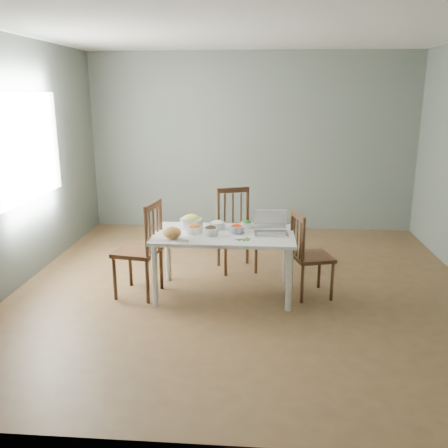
# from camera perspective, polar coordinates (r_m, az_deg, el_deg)

# --- Properties ---
(floor) EXTENTS (5.00, 5.00, 0.00)m
(floor) POSITION_cam_1_polar(r_m,az_deg,el_deg) (5.41, 2.44, -7.51)
(floor) COLOR brown
(floor) RESTS_ON ground
(ceiling) EXTENTS (5.00, 5.00, 0.00)m
(ceiling) POSITION_cam_1_polar(r_m,az_deg,el_deg) (5.03, 2.81, 22.18)
(ceiling) COLOR white
(ceiling) RESTS_ON ground
(wall_back) EXTENTS (5.00, 0.00, 2.70)m
(wall_back) POSITION_cam_1_polar(r_m,az_deg,el_deg) (7.52, 3.30, 9.57)
(wall_back) COLOR #60665E
(wall_back) RESTS_ON ground
(wall_front) EXTENTS (5.00, 0.00, 2.70)m
(wall_front) POSITION_cam_1_polar(r_m,az_deg,el_deg) (2.60, 0.66, -1.35)
(wall_front) COLOR #60665E
(wall_front) RESTS_ON ground
(wall_left) EXTENTS (0.00, 5.00, 2.70)m
(wall_left) POSITION_cam_1_polar(r_m,az_deg,el_deg) (5.70, -23.55, 6.51)
(wall_left) COLOR #60665E
(wall_left) RESTS_ON ground
(window_left) EXTENTS (0.04, 1.60, 1.20)m
(window_left) POSITION_cam_1_polar(r_m,az_deg,el_deg) (5.94, -22.19, 8.42)
(window_left) COLOR white
(window_left) RESTS_ON ground
(dining_table) EXTENTS (1.45, 0.82, 0.68)m
(dining_table) POSITION_cam_1_polar(r_m,az_deg,el_deg) (5.12, 0.00, -4.77)
(dining_table) COLOR white
(dining_table) RESTS_ON floor
(chair_far) EXTENTS (0.55, 0.53, 0.99)m
(chair_far) POSITION_cam_1_polar(r_m,az_deg,el_deg) (5.79, 1.54, -0.80)
(chair_far) COLOR #3C200E
(chair_far) RESTS_ON floor
(chair_left) EXTENTS (0.50, 0.51, 1.02)m
(chair_left) POSITION_cam_1_polar(r_m,az_deg,el_deg) (5.15, -10.22, -2.92)
(chair_left) COLOR #3C200E
(chair_left) RESTS_ON floor
(chair_right) EXTENTS (0.48, 0.49, 0.91)m
(chair_right) POSITION_cam_1_polar(r_m,az_deg,el_deg) (5.14, 10.39, -3.59)
(chair_right) COLOR #3C200E
(chair_right) RESTS_ON floor
(bread_boule) EXTENTS (0.20, 0.20, 0.12)m
(bread_boule) POSITION_cam_1_polar(r_m,az_deg,el_deg) (4.85, -6.18, -1.02)
(bread_boule) COLOR #CC8749
(bread_boule) RESTS_ON dining_table
(butter_stick) EXTENTS (0.12, 0.04, 0.03)m
(butter_stick) POSITION_cam_1_polar(r_m,az_deg,el_deg) (4.72, -4.84, -1.98)
(butter_stick) COLOR white
(butter_stick) RESTS_ON dining_table
(bowl_squash) EXTENTS (0.33, 0.33, 0.14)m
(bowl_squash) POSITION_cam_1_polar(r_m,az_deg,el_deg) (5.20, -3.89, 0.30)
(bowl_squash) COLOR #DEE75A
(bowl_squash) RESTS_ON dining_table
(bowl_carrot) EXTENTS (0.17, 0.17, 0.09)m
(bowl_carrot) POSITION_cam_1_polar(r_m,az_deg,el_deg) (5.01, -3.53, -0.59)
(bowl_carrot) COLOR orange
(bowl_carrot) RESTS_ON dining_table
(bowl_onion) EXTENTS (0.19, 0.19, 0.09)m
(bowl_onion) POSITION_cam_1_polar(r_m,az_deg,el_deg) (5.15, -0.79, -0.10)
(bowl_onion) COLOR #F7E7BF
(bowl_onion) RESTS_ON dining_table
(bowl_mushroom) EXTENTS (0.17, 0.17, 0.10)m
(bowl_mushroom) POSITION_cam_1_polar(r_m,az_deg,el_deg) (4.93, -1.58, -0.79)
(bowl_mushroom) COLOR black
(bowl_mushroom) RESTS_ON dining_table
(bowl_redpep) EXTENTS (0.15, 0.15, 0.09)m
(bowl_redpep) POSITION_cam_1_polar(r_m,az_deg,el_deg) (5.03, 1.52, -0.52)
(bowl_redpep) COLOR red
(bowl_redpep) RESTS_ON dining_table
(bowl_broccoli) EXTENTS (0.14, 0.14, 0.08)m
(bowl_broccoli) POSITION_cam_1_polar(r_m,az_deg,el_deg) (5.21, 2.70, -0.01)
(bowl_broccoli) COLOR #1F5716
(bowl_broccoli) RESTS_ON dining_table
(flatbread) EXTENTS (0.20, 0.20, 0.02)m
(flatbread) POSITION_cam_1_polar(r_m,az_deg,el_deg) (5.28, 3.59, -0.18)
(flatbread) COLOR tan
(flatbread) RESTS_ON dining_table
(basil_bunch) EXTENTS (0.18, 0.18, 0.02)m
(basil_bunch) POSITION_cam_1_polar(r_m,az_deg,el_deg) (4.80, 2.20, -1.75)
(basil_bunch) COLOR #1C5611
(basil_bunch) RESTS_ON dining_table
(laptop) EXTENTS (0.36, 0.33, 0.23)m
(laptop) POSITION_cam_1_polar(r_m,az_deg,el_deg) (4.96, 5.63, 0.06)
(laptop) COLOR silver
(laptop) RESTS_ON dining_table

